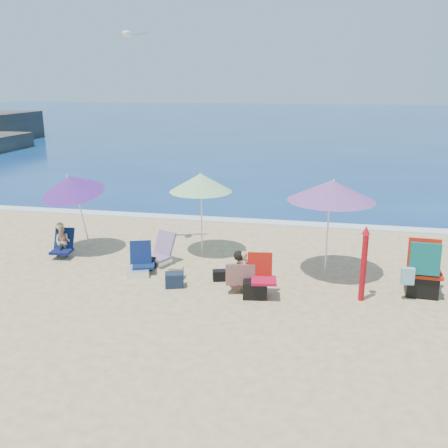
% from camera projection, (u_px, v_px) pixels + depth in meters
% --- Properties ---
extents(ground, '(120.00, 120.00, 0.00)m').
position_uv_depth(ground, '(229.00, 292.00, 9.80)').
color(ground, '#D8BC84').
rests_on(ground, ground).
extents(sea, '(120.00, 80.00, 0.12)m').
position_uv_depth(sea, '(308.00, 121.00, 52.21)').
color(sea, navy).
rests_on(sea, ground).
extents(foam, '(120.00, 0.50, 0.04)m').
position_uv_depth(foam, '(261.00, 222.00, 14.60)').
color(foam, white).
rests_on(foam, ground).
extents(umbrella_turquoise, '(2.12, 2.12, 2.10)m').
position_uv_depth(umbrella_turquoise, '(332.00, 190.00, 10.18)').
color(umbrella_turquoise, silver).
rests_on(umbrella_turquoise, ground).
extents(umbrella_striped, '(1.49, 1.49, 1.98)m').
position_uv_depth(umbrella_striped, '(201.00, 183.00, 11.57)').
color(umbrella_striped, silver).
rests_on(umbrella_striped, ground).
extents(umbrella_blue, '(1.70, 1.75, 2.04)m').
position_uv_depth(umbrella_blue, '(71.00, 184.00, 11.67)').
color(umbrella_blue, silver).
rests_on(umbrella_blue, ground).
extents(furled_umbrella, '(0.18, 0.29, 1.44)m').
position_uv_depth(furled_umbrella, '(364.00, 261.00, 9.24)').
color(furled_umbrella, '#A90C13').
rests_on(furled_umbrella, ground).
extents(chair_navy, '(0.66, 0.79, 0.66)m').
position_uv_depth(chair_navy, '(140.00, 266.00, 10.68)').
color(chair_navy, '#0C1F44').
rests_on(chair_navy, ground).
extents(chair_rainbow, '(0.75, 0.79, 0.70)m').
position_uv_depth(chair_rainbow, '(159.00, 255.00, 11.29)').
color(chair_rainbow, '#D8744C').
rests_on(chair_rainbow, ground).
extents(camp_chair_left, '(0.69, 0.56, 0.84)m').
position_uv_depth(camp_chair_left, '(257.00, 284.00, 9.53)').
color(camp_chair_left, '#B50C2C').
rests_on(camp_chair_left, ground).
extents(camp_chair_right, '(0.81, 0.75, 1.12)m').
position_uv_depth(camp_chair_right, '(422.00, 275.00, 9.56)').
color(camp_chair_right, '#AC210C').
rests_on(camp_chair_right, ground).
extents(person_center, '(0.61, 0.57, 0.84)m').
position_uv_depth(person_center, '(242.00, 272.00, 9.71)').
color(person_center, tan).
rests_on(person_center, ground).
extents(person_left, '(0.53, 0.63, 0.84)m').
position_uv_depth(person_left, '(63.00, 241.00, 11.66)').
color(person_left, tan).
rests_on(person_left, ground).
extents(bag_navy_a, '(0.43, 0.36, 0.29)m').
position_uv_depth(bag_navy_a, '(174.00, 280.00, 10.01)').
color(bag_navy_a, '#172234').
rests_on(bag_navy_a, ground).
extents(bag_black_a, '(0.36, 0.28, 0.24)m').
position_uv_depth(bag_black_a, '(147.00, 263.00, 11.00)').
color(bag_black_a, black).
rests_on(bag_black_a, ground).
extents(bag_tan, '(0.30, 0.23, 0.25)m').
position_uv_depth(bag_tan, '(176.00, 272.00, 10.46)').
color(bag_tan, tan).
rests_on(bag_tan, ground).
extents(bag_black_b, '(0.33, 0.27, 0.22)m').
position_uv_depth(bag_black_b, '(220.00, 275.00, 10.34)').
color(bag_black_b, black).
rests_on(bag_black_b, ground).
extents(seagull, '(0.86, 0.50, 0.15)m').
position_uv_depth(seagull, '(127.00, 34.00, 11.01)').
color(seagull, white).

